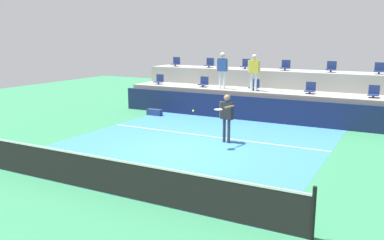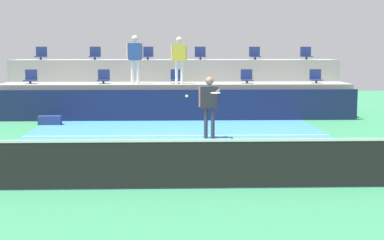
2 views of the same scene
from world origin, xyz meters
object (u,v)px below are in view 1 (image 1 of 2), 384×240
(stadium_chair_upper_far_right, at_px, (379,69))
(stadium_chair_upper_right, at_px, (331,68))
(stadium_chair_lower_left, at_px, (204,83))
(stadium_chair_upper_far_left, at_px, (176,62))
(stadium_chair_lower_far_left, at_px, (159,80))
(stadium_chair_upper_left, at_px, (209,64))
(tennis_ball, at_px, (193,111))
(stadium_chair_lower_right, at_px, (310,89))
(stadium_chair_lower_center, at_px, (254,86))
(stadium_chair_upper_mid_right, at_px, (285,66))
(stadium_chair_lower_far_right, at_px, (374,92))
(tennis_player, at_px, (226,113))
(stadium_chair_upper_mid_left, at_px, (246,65))
(equipment_bag, at_px, (155,112))
(spectator_leaning_on_rail, at_px, (254,69))
(spectator_in_grey, at_px, (222,67))

(stadium_chair_upper_far_right, bearing_deg, stadium_chair_upper_right, 180.00)
(stadium_chair_lower_left, height_order, stadium_chair_upper_far_left, stadium_chair_upper_far_left)
(stadium_chair_lower_far_left, height_order, stadium_chair_upper_left, stadium_chair_upper_left)
(stadium_chair_lower_left, height_order, tennis_ball, stadium_chair_lower_left)
(stadium_chair_upper_left, bearing_deg, stadium_chair_upper_right, 0.00)
(stadium_chair_lower_left, height_order, stadium_chair_lower_right, same)
(stadium_chair_lower_center, relative_size, stadium_chair_upper_right, 1.00)
(stadium_chair_upper_far_right, bearing_deg, stadium_chair_lower_left, -167.35)
(stadium_chair_upper_mid_right, height_order, stadium_chair_upper_far_right, same)
(stadium_chair_lower_far_right, relative_size, stadium_chair_upper_left, 1.00)
(stadium_chair_upper_right, distance_m, tennis_player, 7.67)
(stadium_chair_upper_mid_left, bearing_deg, equipment_bag, -128.03)
(tennis_player, height_order, tennis_ball, tennis_player)
(stadium_chair_upper_far_left, xyz_separation_m, stadium_chair_upper_mid_right, (6.39, 0.00, 0.00))
(stadium_chair_upper_left, xyz_separation_m, spectator_leaning_on_rail, (3.36, -2.18, -0.02))
(stadium_chair_upper_far_left, xyz_separation_m, stadium_chair_upper_left, (2.15, 0.00, 0.00))
(stadium_chair_lower_right, xyz_separation_m, stadium_chair_upper_left, (-5.90, 1.80, 0.85))
(stadium_chair_upper_far_left, xyz_separation_m, spectator_leaning_on_rail, (5.51, -2.18, -0.02))
(stadium_chair_lower_right, distance_m, stadium_chair_upper_left, 6.23)
(stadium_chair_lower_left, height_order, stadium_chair_upper_mid_right, stadium_chair_upper_mid_right)
(stadium_chair_upper_far_right, relative_size, equipment_bag, 0.68)
(stadium_chair_upper_left, xyz_separation_m, tennis_ball, (3.47, -8.47, -1.00))
(stadium_chair_upper_mid_left, xyz_separation_m, stadium_chair_upper_mid_right, (2.12, 0.00, 0.00))
(stadium_chair_upper_right, distance_m, tennis_ball, 9.03)
(stadium_chair_lower_right, bearing_deg, stadium_chair_upper_right, 72.93)
(stadium_chair_lower_far_left, distance_m, stadium_chair_lower_far_right, 10.68)
(stadium_chair_upper_far_left, distance_m, stadium_chair_upper_right, 8.61)
(stadium_chair_lower_left, bearing_deg, stadium_chair_upper_mid_right, 25.95)
(spectator_in_grey, bearing_deg, stadium_chair_upper_far_left, 150.71)
(stadium_chair_upper_left, bearing_deg, stadium_chair_upper_mid_left, 0.00)
(stadium_chair_lower_right, relative_size, stadium_chair_lower_far_right, 1.00)
(stadium_chair_lower_far_left, xyz_separation_m, stadium_chair_lower_far_right, (10.68, 0.00, 0.00))
(tennis_player, bearing_deg, spectator_in_grey, 115.57)
(stadium_chair_upper_mid_left, xyz_separation_m, tennis_ball, (1.35, -8.47, -1.00))
(stadium_chair_lower_center, relative_size, stadium_chair_upper_mid_right, 1.00)
(stadium_chair_upper_mid_right, bearing_deg, tennis_ball, -95.21)
(stadium_chair_upper_far_left, relative_size, stadium_chair_upper_left, 1.00)
(stadium_chair_upper_mid_right, relative_size, stadium_chair_upper_right, 1.00)
(stadium_chair_lower_center, bearing_deg, stadium_chair_upper_far_left, 161.60)
(stadium_chair_upper_left, bearing_deg, stadium_chair_upper_far_left, 180.00)
(tennis_player, distance_m, spectator_leaning_on_rail, 5.22)
(stadium_chair_upper_far_left, xyz_separation_m, spectator_in_grey, (3.89, -2.18, 0.02))
(stadium_chair_upper_far_left, height_order, tennis_ball, stadium_chair_upper_far_left)
(spectator_in_grey, bearing_deg, tennis_ball, -74.63)
(stadium_chair_lower_center, bearing_deg, stadium_chair_lower_far_left, 180.00)
(stadium_chair_upper_left, relative_size, stadium_chair_upper_mid_right, 1.00)
(equipment_bag, bearing_deg, tennis_player, -31.63)
(stadium_chair_upper_far_right, relative_size, spectator_in_grey, 0.29)
(stadium_chair_lower_far_right, distance_m, stadium_chair_upper_far_right, 1.99)
(stadium_chair_upper_left, distance_m, stadium_chair_upper_far_right, 8.56)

